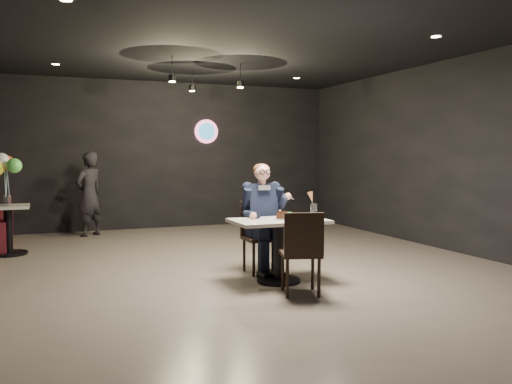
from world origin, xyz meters
name	(u,v)px	position (x,y,z in m)	size (l,w,h in m)	color
floor	(245,270)	(0.00, 0.00, 0.00)	(9.00, 9.00, 0.00)	slate
wall_sign	(206,131)	(0.80, 4.47, 2.00)	(0.50, 0.06, 0.50)	pink
pendant_lights	(202,70)	(0.00, 2.00, 2.88)	(1.40, 1.20, 0.36)	black
main_table	(279,251)	(0.14, -0.79, 0.38)	(1.10, 0.70, 0.75)	silver
chair_far	(261,237)	(0.14, -0.24, 0.46)	(0.42, 0.46, 0.92)	black
chair_near	(301,252)	(0.14, -1.37, 0.46)	(0.42, 0.46, 0.92)	black
seated_man	(261,217)	(0.14, -0.24, 0.72)	(0.60, 0.80, 1.44)	black
dessert_plate	(283,219)	(0.16, -0.85, 0.76)	(0.24, 0.24, 0.01)	white
cake_slice	(283,215)	(0.16, -0.85, 0.80)	(0.11, 0.09, 0.08)	black
mint_leaf	(290,212)	(0.23, -0.89, 0.84)	(0.06, 0.04, 0.01)	#2A8333
sundae_glass	(314,211)	(0.56, -0.86, 0.84)	(0.08, 0.08, 0.18)	silver
wafer_cone	(311,198)	(0.55, -0.82, 1.00)	(0.07, 0.07, 0.14)	#B27649
side_table	(8,230)	(-2.95, 2.31, 0.38)	(0.61, 0.61, 0.76)	silver
balloon_vase	(7,200)	(-2.95, 2.31, 0.83)	(0.11, 0.11, 0.16)	silver
balloon_bunch	(6,173)	(-2.95, 2.31, 1.24)	(0.41, 0.41, 0.67)	#FBFF35
passerby	(89,194)	(-1.65, 3.85, 0.78)	(0.57, 0.37, 1.57)	black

